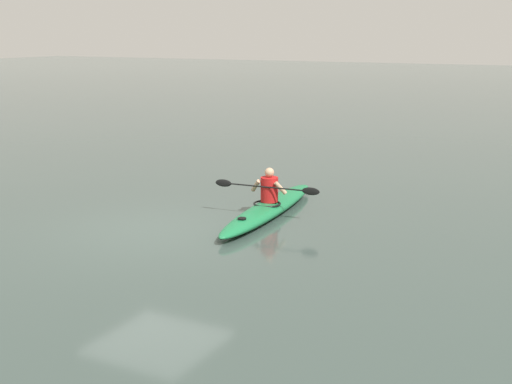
{
  "coord_description": "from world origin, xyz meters",
  "views": [
    {
      "loc": [
        -8.17,
        10.84,
        4.01
      ],
      "look_at": [
        -2.42,
        0.07,
        1.12
      ],
      "focal_mm": 47.36,
      "sensor_mm": 36.0,
      "label": 1
    }
  ],
  "objects": [
    {
      "name": "kayaker",
      "position": [
        -1.53,
        -2.23,
        0.64
      ],
      "size": [
        2.47,
        0.52,
        0.77
      ],
      "color": "red",
      "rests_on": "kayak"
    },
    {
      "name": "ground_plane",
      "position": [
        0.0,
        0.0,
        0.0
      ],
      "size": [
        160.0,
        160.0,
        0.0
      ],
      "primitive_type": "plane",
      "color": "#384742"
    },
    {
      "name": "kayak",
      "position": [
        -1.53,
        -2.26,
        0.16
      ],
      "size": [
        1.12,
        5.06,
        0.32
      ],
      "color": "#19723F",
      "rests_on": "ground"
    }
  ]
}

